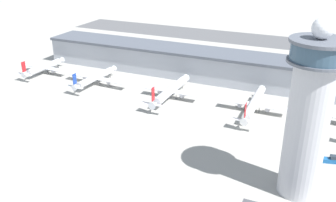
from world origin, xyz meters
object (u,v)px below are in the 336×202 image
object	(u,v)px
airplane_gate_bravo	(96,78)
airplane_gate_charlie	(171,91)
airplane_gate_alpha	(44,67)
control_tower	(309,114)
service_truck_fuel	(331,160)
airplane_gate_delta	(254,104)

from	to	relation	value
airplane_gate_bravo	airplane_gate_charlie	world-z (taller)	airplane_gate_charlie
airplane_gate_alpha	airplane_gate_bravo	xyz separation A→B (m)	(41.47, -3.47, 0.22)
control_tower	airplane_gate_bravo	size ratio (longest dim) A/B	1.42
airplane_gate_charlie	service_truck_fuel	world-z (taller)	airplane_gate_charlie
airplane_gate_delta	control_tower	bearing A→B (deg)	-64.37
airplane_gate_alpha	airplane_gate_bravo	bearing A→B (deg)	-4.78
airplane_gate_alpha	service_truck_fuel	xyz separation A→B (m)	(172.09, -36.79, -3.23)
airplane_gate_delta	service_truck_fuel	bearing A→B (deg)	-41.38
airplane_gate_alpha	airplane_gate_charlie	size ratio (longest dim) A/B	0.79
control_tower	service_truck_fuel	world-z (taller)	control_tower
service_truck_fuel	airplane_gate_delta	bearing A→B (deg)	138.62
control_tower	airplane_gate_alpha	bearing A→B (deg)	159.42
airplane_gate_delta	service_truck_fuel	world-z (taller)	airplane_gate_delta
airplane_gate_bravo	service_truck_fuel	world-z (taller)	airplane_gate_bravo
control_tower	airplane_gate_delta	world-z (taller)	control_tower
airplane_gate_charlie	airplane_gate_delta	bearing A→B (deg)	1.10
airplane_gate_delta	airplane_gate_charlie	bearing A→B (deg)	-178.90
control_tower	service_truck_fuel	distance (m)	38.24
airplane_gate_bravo	airplane_gate_charlie	bearing A→B (deg)	-1.34
airplane_gate_alpha	airplane_gate_charlie	xyz separation A→B (m)	(90.17, -4.61, 0.39)
airplane_gate_charlie	airplane_gate_delta	xyz separation A→B (m)	(44.42, 0.86, -0.14)
service_truck_fuel	airplane_gate_alpha	bearing A→B (deg)	167.93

